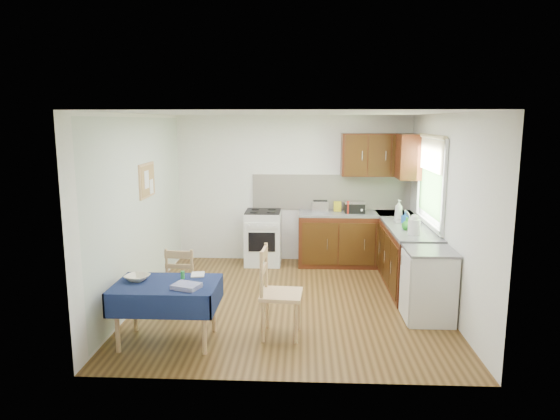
{
  "coord_description": "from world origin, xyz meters",
  "views": [
    {
      "loc": [
        0.17,
        -6.4,
        2.41
      ],
      "look_at": [
        -0.13,
        0.05,
        1.25
      ],
      "focal_mm": 32.0,
      "sensor_mm": 36.0,
      "label": 1
    }
  ],
  "objects_px": {
    "chair_far": "(183,279)",
    "toaster": "(320,207)",
    "dish_rack": "(407,221)",
    "chair_near": "(277,290)",
    "sandwich_press": "(354,207)",
    "kettle": "(414,225)",
    "dining_table": "(167,292)"
  },
  "relations": [
    {
      "from": "chair_far",
      "to": "chair_near",
      "type": "relative_size",
      "value": 0.85
    },
    {
      "from": "chair_far",
      "to": "toaster",
      "type": "relative_size",
      "value": 3.23
    },
    {
      "from": "dining_table",
      "to": "kettle",
      "type": "xyz_separation_m",
      "value": [
        2.96,
        1.51,
        0.45
      ]
    },
    {
      "from": "toaster",
      "to": "dining_table",
      "type": "bearing_deg",
      "value": -115.8
    },
    {
      "from": "toaster",
      "to": "sandwich_press",
      "type": "relative_size",
      "value": 0.83
    },
    {
      "from": "sandwich_press",
      "to": "kettle",
      "type": "height_order",
      "value": "kettle"
    },
    {
      "from": "chair_far",
      "to": "toaster",
      "type": "height_order",
      "value": "toaster"
    },
    {
      "from": "chair_near",
      "to": "toaster",
      "type": "bearing_deg",
      "value": -7.65
    },
    {
      "from": "chair_near",
      "to": "toaster",
      "type": "distance_m",
      "value": 2.97
    },
    {
      "from": "sandwich_press",
      "to": "dining_table",
      "type": "bearing_deg",
      "value": -124.02
    },
    {
      "from": "dish_rack",
      "to": "kettle",
      "type": "relative_size",
      "value": 1.35
    },
    {
      "from": "chair_far",
      "to": "chair_near",
      "type": "height_order",
      "value": "chair_near"
    },
    {
      "from": "chair_far",
      "to": "dish_rack",
      "type": "height_order",
      "value": "dish_rack"
    },
    {
      "from": "chair_near",
      "to": "chair_far",
      "type": "bearing_deg",
      "value": 68.75
    },
    {
      "from": "toaster",
      "to": "sandwich_press",
      "type": "xyz_separation_m",
      "value": [
        0.57,
        0.01,
        -0.0
      ]
    },
    {
      "from": "sandwich_press",
      "to": "dish_rack",
      "type": "relative_size",
      "value": 0.88
    },
    {
      "from": "chair_near",
      "to": "toaster",
      "type": "xyz_separation_m",
      "value": [
        0.57,
        2.88,
        0.45
      ]
    },
    {
      "from": "dining_table",
      "to": "chair_far",
      "type": "distance_m",
      "value": 0.78
    },
    {
      "from": "chair_near",
      "to": "sandwich_press",
      "type": "relative_size",
      "value": 3.14
    },
    {
      "from": "dining_table",
      "to": "dish_rack",
      "type": "distance_m",
      "value": 3.83
    },
    {
      "from": "chair_near",
      "to": "kettle",
      "type": "xyz_separation_m",
      "value": [
        1.78,
        1.3,
        0.48
      ]
    },
    {
      "from": "dining_table",
      "to": "dish_rack",
      "type": "bearing_deg",
      "value": 39.59
    },
    {
      "from": "chair_near",
      "to": "kettle",
      "type": "distance_m",
      "value": 2.25
    },
    {
      "from": "chair_far",
      "to": "chair_near",
      "type": "xyz_separation_m",
      "value": [
        1.2,
        -0.55,
        0.08
      ]
    },
    {
      "from": "kettle",
      "to": "toaster",
      "type": "bearing_deg",
      "value": 127.31
    },
    {
      "from": "chair_far",
      "to": "dish_rack",
      "type": "distance_m",
      "value": 3.45
    },
    {
      "from": "sandwich_press",
      "to": "kettle",
      "type": "bearing_deg",
      "value": -65.3
    },
    {
      "from": "dish_rack",
      "to": "kettle",
      "type": "bearing_deg",
      "value": -105.43
    },
    {
      "from": "toaster",
      "to": "dish_rack",
      "type": "relative_size",
      "value": 0.73
    },
    {
      "from": "chair_far",
      "to": "toaster",
      "type": "distance_m",
      "value": 2.97
    },
    {
      "from": "toaster",
      "to": "dish_rack",
      "type": "xyz_separation_m",
      "value": [
        1.28,
        -0.79,
        -0.07
      ]
    },
    {
      "from": "sandwich_press",
      "to": "chair_near",
      "type": "bearing_deg",
      "value": -108.7
    }
  ]
}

